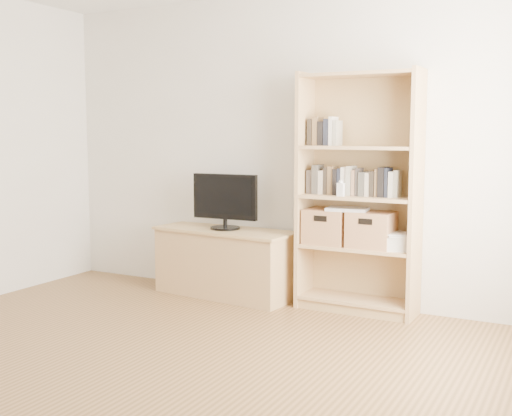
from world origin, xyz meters
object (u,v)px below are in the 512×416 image
Objects in this scene: basket_right at (371,230)px; bookshelf at (358,193)px; basket_left at (327,226)px; television at (225,202)px; baby_monitor at (341,190)px; tv_stand at (225,264)px; laptop at (348,209)px.

bookshelf is at bearing 178.46° from basket_right.
basket_left is (-0.25, -0.00, -0.28)m from bookshelf.
television is 5.78× the size of baby_monitor.
tv_stand is 3.61× the size of basket_left.
bookshelf is at bearing 5.08° from laptop.
basket_right is (1.30, 0.06, -0.16)m from television.
basket_right is at bearing -4.74° from laptop.
baby_monitor is 0.33× the size of laptop.
baby_monitor is at bearing -116.51° from laptop.
baby_monitor is (-0.11, -0.10, 0.03)m from bookshelf.
basket_left is (0.93, 0.06, 0.39)m from tv_stand.
baby_monitor is 0.36m from basket_left.
baby_monitor is 0.40m from basket_right.
laptop is (-0.08, -0.02, -0.13)m from bookshelf.
laptop is at bearing 0.27° from television.
television is at bearing -176.44° from bookshelf.
television reaches higher than basket_left.
basket_left is (0.93, 0.06, -0.16)m from television.
baby_monitor is 0.31× the size of basket_left.
television is (0.00, 0.00, 0.55)m from tv_stand.
baby_monitor is 0.31× the size of basket_right.
basket_right is (0.37, -0.00, 0.00)m from basket_left.
laptop reaches higher than basket_left.
basket_left is 0.37m from basket_right.
laptop is (0.18, -0.02, 0.15)m from basket_left.
television is 1.31m from basket_right.
basket_right reaches higher than tv_stand.
laptop is (-0.20, -0.01, 0.15)m from basket_right.
basket_right is at bearing 0.48° from television.
laptop is at bearing -3.27° from basket_left.
laptop is at bearing 8.23° from tv_stand.
basket_right is (0.22, 0.10, -0.31)m from baby_monitor.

